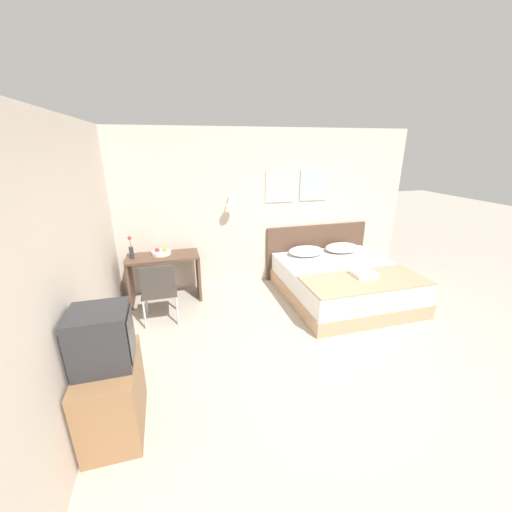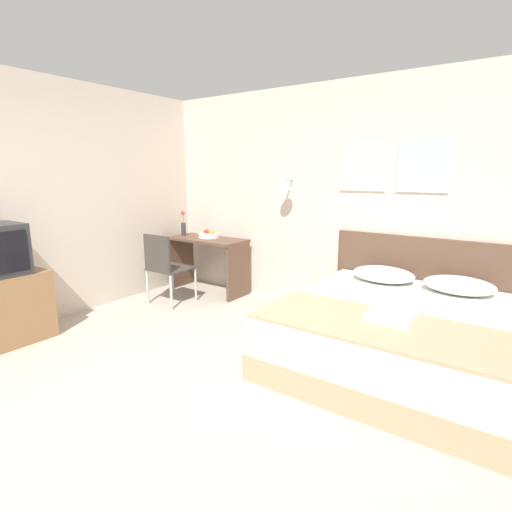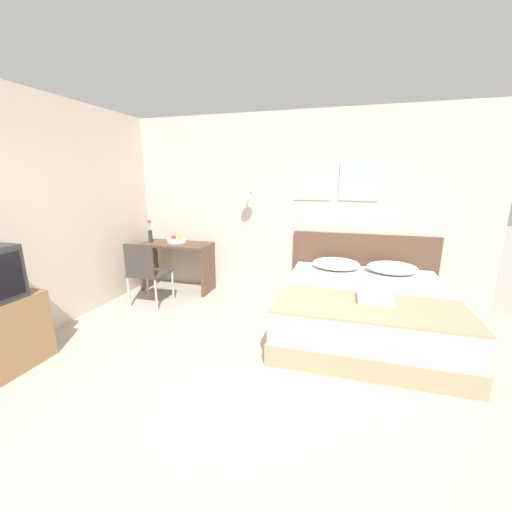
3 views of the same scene
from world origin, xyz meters
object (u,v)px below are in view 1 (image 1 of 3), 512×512
at_px(pillow_right, 342,248).
at_px(fruit_bowl, 161,252).
at_px(throw_blanket, 365,280).
at_px(flower_vase, 131,250).
at_px(desk, 164,270).
at_px(bed, 343,282).
at_px(desk_chair, 159,289).
at_px(tv_stand, 113,396).
at_px(television, 102,338).
at_px(headboard, 316,250).
at_px(folded_towel_near_foot, 364,274).
at_px(pillow_left, 306,251).

height_order(pillow_right, fruit_bowl, fruit_bowl).
distance_m(throw_blanket, flower_vase, 3.48).
height_order(throw_blanket, fruit_bowl, fruit_bowl).
bearing_deg(desk, bed, -14.24).
xyz_separation_m(desk_chair, fruit_bowl, (0.05, 0.78, 0.26)).
relative_size(fruit_bowl, tv_stand, 0.39).
height_order(fruit_bowl, television, television).
bearing_deg(desk_chair, desk, 84.23).
distance_m(headboard, flower_vase, 3.27).
bearing_deg(bed, headboard, 90.00).
relative_size(folded_towel_near_foot, fruit_bowl, 1.13).
bearing_deg(throw_blanket, television, -160.47).
xyz_separation_m(folded_towel_near_foot, tv_stand, (-3.30, -1.28, -0.24)).
bearing_deg(headboard, bed, -90.00).
height_order(bed, tv_stand, tv_stand).
bearing_deg(television, desk, 79.38).
relative_size(throw_blanket, flower_vase, 5.10).
distance_m(pillow_left, television, 3.77).
bearing_deg(throw_blanket, pillow_right, 74.38).
bearing_deg(pillow_left, bed, -63.13).
xyz_separation_m(pillow_right, fruit_bowl, (-3.16, 0.06, 0.18)).
xyz_separation_m(headboard, fruit_bowl, (-2.80, -0.25, 0.30)).
xyz_separation_m(bed, tv_stand, (-3.24, -1.72, 0.08)).
bearing_deg(tv_stand, throw_blanket, 19.51).
relative_size(throw_blanket, fruit_bowl, 6.19).
distance_m(throw_blanket, folded_towel_near_foot, 0.16).
bearing_deg(headboard, television, -139.86).
bearing_deg(pillow_left, television, -140.00).
xyz_separation_m(pillow_left, tv_stand, (-2.88, -2.42, -0.26)).
relative_size(headboard, pillow_left, 3.12).
distance_m(throw_blanket, desk_chair, 2.91).
bearing_deg(bed, pillow_right, 63.13).
distance_m(pillow_right, tv_stand, 4.34).
bearing_deg(headboard, desk, -173.73).
relative_size(throw_blanket, desk, 1.64).
bearing_deg(flower_vase, tv_stand, -90.30).
distance_m(desk_chair, tv_stand, 1.74).
relative_size(desk_chair, television, 1.84).
bearing_deg(tv_stand, folded_towel_near_foot, 21.28).
xyz_separation_m(throw_blanket, tv_stand, (-3.24, -1.15, -0.20)).
xyz_separation_m(pillow_right, desk, (-3.14, 0.01, -0.09)).
relative_size(bed, flower_vase, 5.59).
xyz_separation_m(headboard, desk_chair, (-2.85, -1.04, 0.04)).
bearing_deg(bed, flower_vase, 167.88).
bearing_deg(tv_stand, bed, 27.92).
distance_m(folded_towel_near_foot, desk_chair, 2.94).
xyz_separation_m(bed, headboard, (0.00, 1.01, 0.23)).
bearing_deg(desk, pillow_right, -0.10).
distance_m(bed, flower_vase, 3.36).
bearing_deg(desk_chair, bed, 0.50).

